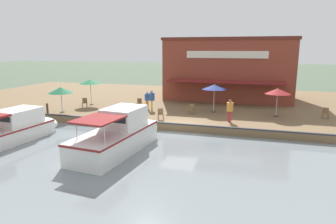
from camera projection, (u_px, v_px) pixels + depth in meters
ground_plane at (179, 133)px, 22.02m from camera, size 220.00×220.00×0.00m
quay_deck at (205, 103)px, 32.28m from camera, size 22.00×56.00×0.60m
quay_edge_fender at (180, 124)px, 21.98m from camera, size 0.20×50.40×0.10m
waterfront_restaurant at (229, 68)px, 33.25m from camera, size 9.08×13.55×6.62m
patio_umbrella_far_corner at (214, 87)px, 25.91m from camera, size 2.18×2.18×2.47m
patio_umbrella_by_entrance at (278, 91)px, 24.23m from camera, size 2.11×2.11×2.34m
patio_umbrella_near_quay_edge at (61, 90)px, 25.89m from camera, size 2.16×2.16×2.25m
patio_umbrella_back_row at (90, 82)px, 29.34m from camera, size 2.17×2.17×2.55m
cafe_chair_beside_entrance at (85, 102)px, 28.59m from camera, size 0.58×0.58×0.85m
cafe_chair_far_corner_seat at (161, 113)px, 23.61m from camera, size 0.59×0.59×0.85m
cafe_chair_under_first_umbrella at (191, 108)px, 25.59m from camera, size 0.50×0.50×0.85m
cafe_chair_back_row_seat at (139, 102)px, 28.43m from camera, size 0.44×0.44×0.85m
cafe_chair_mid_patio at (138, 108)px, 25.64m from camera, size 0.49×0.49×0.85m
cafe_chair_facing_river at (326, 113)px, 23.87m from camera, size 0.45×0.45×0.85m
person_mid_patio at (152, 97)px, 27.04m from camera, size 0.52×0.52×1.83m
person_at_quay_edge at (147, 98)px, 27.75m from camera, size 0.45×0.45×1.59m
person_near_entrance at (230, 108)px, 22.64m from camera, size 0.49×0.49×1.72m
motorboat_distant_upstream at (122, 134)px, 18.29m from camera, size 7.85×3.18×2.48m
motorboat_fourth_along at (16, 128)px, 20.06m from camera, size 7.29×3.05×2.04m
mooring_post at (47, 109)px, 25.35m from camera, size 0.22×0.22×0.93m
tree_behind_restaurant at (193, 59)px, 37.14m from camera, size 4.64×4.42×6.55m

